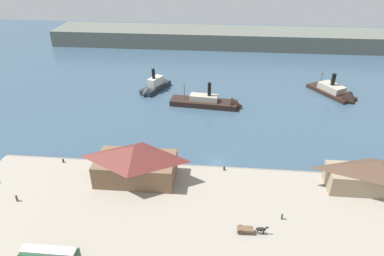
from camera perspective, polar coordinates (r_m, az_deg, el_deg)
The scene contains 14 objects.
ground_plane at distance 89.62m, azimuth 4.17°, elevation -5.66°, with size 320.00×320.00×0.00m, color #385166.
quay_promenade at distance 72.24m, azimuth 3.64°, elevation -15.28°, with size 110.00×36.00×1.20m, color #9E9384.
seawall_edge at distance 86.40m, azimuth 4.11°, elevation -6.76°, with size 110.00×0.80×1.00m, color gray.
ferry_shed_west_terminal at distance 80.37m, azimuth -9.38°, elevation -5.67°, with size 18.51×10.35×8.85m.
ferry_shed_customs_shed at distance 86.97m, azimuth 28.50°, elevation -6.91°, with size 21.93×7.53×7.45m.
horse_cart at distance 69.47m, azimuth 9.74°, elevation -16.24°, with size 5.92×1.53×1.87m.
pedestrian_at_waters_edge at distance 73.60m, azimuth 14.73°, elevation -13.99°, with size 0.39×0.39×1.57m.
pedestrian_walking_east at distance 84.21m, azimuth -27.10°, elevation -10.32°, with size 0.43×0.43×1.72m.
mooring_post_center_west at distance 84.68m, azimuth 5.37°, elevation -6.70°, with size 0.44×0.44×0.90m, color black.
mooring_post_west at distance 92.88m, azimuth -20.60°, elevation -5.11°, with size 0.44×0.44×0.90m, color black.
ferry_departing_north at distance 130.48m, azimuth -6.39°, elevation 6.80°, with size 10.40×15.84×9.82m.
ferry_mid_harbor at distance 118.03m, azimuth 3.44°, elevation 4.21°, with size 25.37×8.36×10.30m.
ferry_moored_east at distance 135.93m, azimuth 22.92°, elevation 5.32°, with size 16.17×20.07×10.26m.
far_headland at distance 189.52m, azimuth 5.27°, elevation 14.74°, with size 180.00×24.00×8.00m, color #60665B.
Camera 1 is at (0.42, -73.54, 51.22)m, focal length 32.13 mm.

